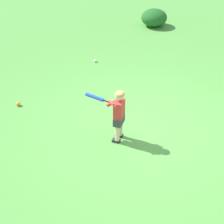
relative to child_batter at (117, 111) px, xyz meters
The scene contains 5 objects.
ground_plane 0.88m from the child_batter, 13.12° to the left, with size 40.00×40.00×0.00m, color #519942.
child_batter is the anchor object (origin of this frame).
play_ball_far_left 3.47m from the child_batter, 74.41° to the left, with size 0.08×0.08×0.08m, color white.
play_ball_near_batter 2.54m from the child_batter, 127.10° to the left, with size 0.10×0.10×0.10m, color orange.
shrub_left_background 6.48m from the child_batter, 52.24° to the left, with size 0.92×0.90×0.60m, color #1E5B23.
Camera 1 is at (-2.63, -4.24, 3.85)m, focal length 49.58 mm.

